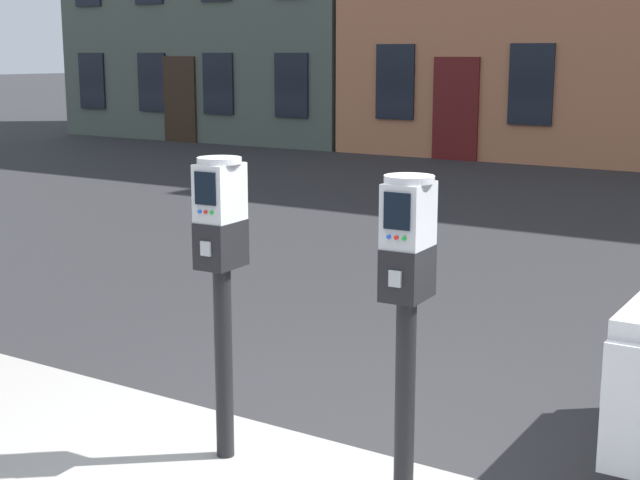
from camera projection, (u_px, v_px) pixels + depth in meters
The scene contains 2 objects.
parking_meter_near_kerb at pixel (221, 254), 4.50m from camera, with size 0.23×0.26×1.53m.
parking_meter_twin_adjacent at pixel (407, 284), 3.96m from camera, with size 0.23×0.26×1.52m.
Camera 1 is at (2.08, -3.68, 2.16)m, focal length 51.55 mm.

